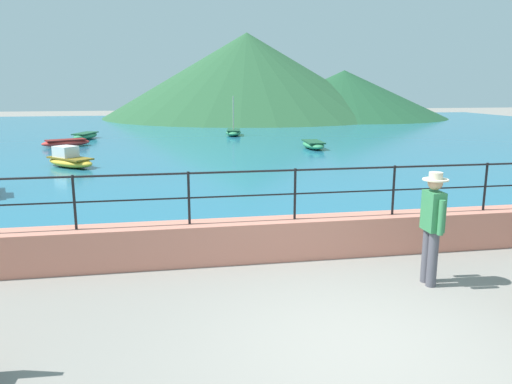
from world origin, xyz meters
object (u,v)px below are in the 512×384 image
(person_walking, at_px, (432,223))
(boat_4, at_px, (85,136))
(boat_5, at_px, (66,143))
(boat_3, at_px, (313,144))
(boat_2, at_px, (70,160))
(boat_1, at_px, (234,132))

(person_walking, relative_size, boat_4, 0.71)
(person_walking, height_order, boat_5, person_walking)
(person_walking, bearing_deg, boat_3, 79.45)
(boat_2, relative_size, boat_4, 0.92)
(boat_1, xyz_separation_m, boat_4, (-8.57, -0.65, -0.01))
(boat_1, distance_m, boat_3, 7.71)
(boat_1, distance_m, boat_5, 9.91)
(person_walking, relative_size, boat_5, 0.71)
(boat_2, distance_m, boat_5, 6.80)
(boat_1, height_order, boat_2, boat_1)
(person_walking, xyz_separation_m, boat_1, (0.11, 23.39, -0.71))
(boat_1, height_order, boat_5, boat_1)
(boat_4, bearing_deg, boat_5, -96.26)
(person_walking, distance_m, boat_5, 21.11)
(person_walking, xyz_separation_m, boat_2, (-7.48, 12.50, -0.65))
(person_walking, height_order, boat_4, person_walking)
(boat_1, relative_size, boat_3, 1.03)
(boat_4, bearing_deg, person_walking, -69.61)
(boat_3, bearing_deg, boat_5, 166.26)
(boat_1, bearing_deg, boat_2, -124.87)
(boat_4, bearing_deg, boat_2, -84.58)
(boat_5, bearing_deg, boat_4, 83.74)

